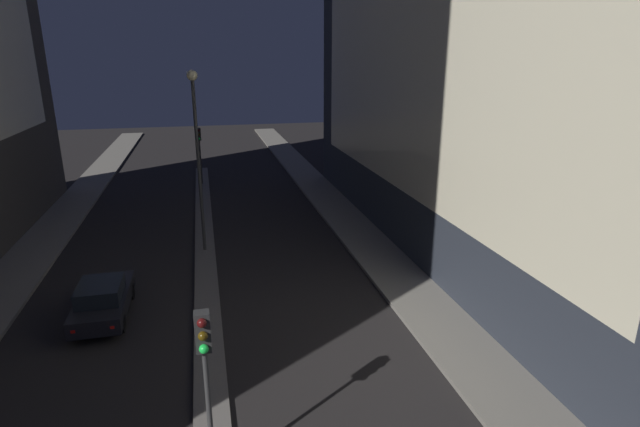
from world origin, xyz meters
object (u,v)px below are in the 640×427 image
traffic_light_near (205,359)px  street_lamp (197,138)px  car_left_lane (103,300)px  traffic_light_mid (199,143)px

traffic_light_near → street_lamp: street_lamp is taller
traffic_light_near → car_left_lane: size_ratio=1.00×
traffic_light_near → car_left_lane: (-3.70, 8.47, -2.44)m
traffic_light_mid → street_lamp: street_lamp is taller
traffic_light_mid → street_lamp: size_ratio=0.49×
street_lamp → car_left_lane: 8.48m
street_lamp → car_left_lane: size_ratio=2.07×
traffic_light_mid → car_left_lane: size_ratio=1.00×
traffic_light_near → street_lamp: (0.00, 14.31, 2.47)m
traffic_light_near → car_left_lane: 9.56m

